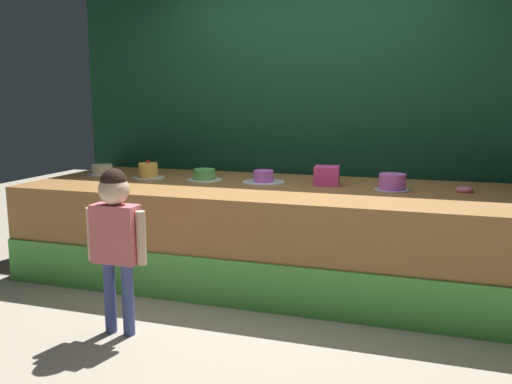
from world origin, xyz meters
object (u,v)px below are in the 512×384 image
(donut, at_px, (465,190))
(cake_center_left, at_px, (204,175))
(cake_center_right, at_px, (263,178))
(cake_far_left, at_px, (102,170))
(pink_box, at_px, (327,176))
(cake_right, at_px, (392,183))
(cake_left, at_px, (148,171))
(child_figure, at_px, (116,229))

(donut, distance_m, cake_center_left, 2.05)
(cake_center_right, bearing_deg, cake_far_left, 179.54)
(pink_box, distance_m, cake_right, 0.52)
(cake_left, height_order, cake_center_right, cake_left)
(cake_left, bearing_deg, cake_far_left, 172.06)
(child_figure, relative_size, donut, 8.58)
(pink_box, distance_m, cake_left, 1.54)
(cake_far_left, bearing_deg, cake_center_right, -0.46)
(cake_far_left, height_order, cake_center_left, cake_center_left)
(child_figure, bearing_deg, pink_box, 55.53)
(cake_right, bearing_deg, cake_left, 179.94)
(cake_far_left, height_order, cake_center_right, cake_center_right)
(cake_center_right, bearing_deg, donut, 0.73)
(cake_center_left, distance_m, cake_right, 1.54)
(donut, height_order, cake_far_left, cake_far_left)
(donut, distance_m, cake_right, 0.52)
(child_figure, xyz_separation_m, cake_center_right, (0.49, 1.41, 0.13))
(pink_box, xyz_separation_m, cake_left, (-1.54, -0.11, -0.02))
(donut, distance_m, cake_left, 2.56)
(cake_center_left, bearing_deg, cake_left, -176.34)
(donut, xyz_separation_m, cake_right, (-0.51, -0.08, 0.04))
(cake_left, xyz_separation_m, cake_right, (2.05, -0.00, 0.00))
(cake_center_left, bearing_deg, cake_right, -1.30)
(cake_far_left, relative_size, cake_left, 0.97)
(pink_box, distance_m, donut, 1.03)
(cake_center_left, relative_size, cake_center_right, 0.85)
(cake_left, height_order, cake_center_left, cake_left)
(child_figure, bearing_deg, cake_right, 41.71)
(cake_far_left, bearing_deg, child_figure, -53.69)
(cake_left, xyz_separation_m, cake_center_right, (1.02, 0.06, -0.02))
(cake_left, bearing_deg, cake_right, -0.06)
(donut, bearing_deg, cake_center_left, -178.71)
(cake_center_left, bearing_deg, pink_box, 4.19)
(cake_left, distance_m, cake_center_right, 1.03)
(cake_right, bearing_deg, pink_box, 167.89)
(pink_box, bearing_deg, donut, -1.63)
(donut, relative_size, cake_left, 0.43)
(cake_far_left, bearing_deg, cake_right, -1.64)
(cake_left, bearing_deg, cake_center_right, 3.31)
(cake_left, bearing_deg, child_figure, -68.45)
(pink_box, xyz_separation_m, cake_center_right, (-0.51, -0.05, -0.03))
(cake_far_left, relative_size, cake_center_left, 0.91)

